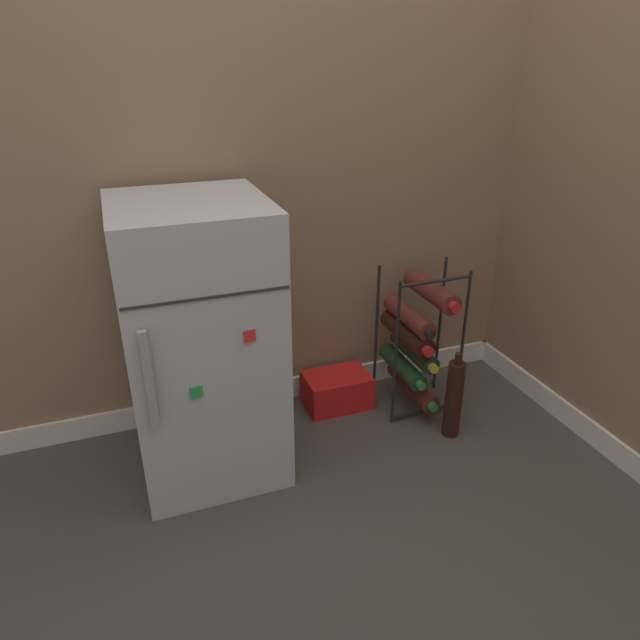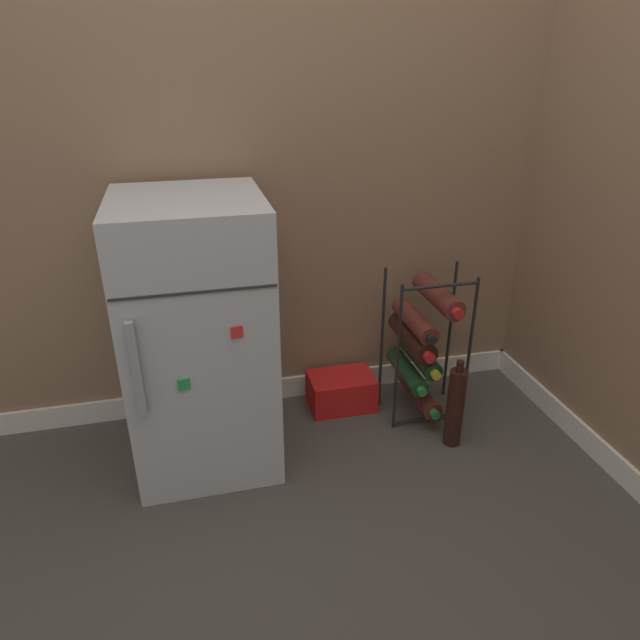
{
  "view_description": "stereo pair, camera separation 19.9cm",
  "coord_description": "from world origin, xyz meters",
  "px_view_note": "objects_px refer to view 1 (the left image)",
  "views": [
    {
      "loc": [
        -0.68,
        -1.25,
        1.32
      ],
      "look_at": [
        -0.06,
        0.44,
        0.46
      ],
      "focal_mm": 32.0,
      "sensor_mm": 36.0,
      "label": 1
    },
    {
      "loc": [
        -0.49,
        -1.31,
        1.32
      ],
      "look_at": [
        -0.06,
        0.44,
        0.46
      ],
      "focal_mm": 32.0,
      "sensor_mm": 36.0,
      "label": 2
    }
  ],
  "objects_px": {
    "soda_box": "(337,390)",
    "loose_bottle_floor": "(454,399)",
    "wine_rack": "(414,339)",
    "mini_fridge": "(201,342)"
  },
  "relations": [
    {
      "from": "wine_rack",
      "to": "loose_bottle_floor",
      "type": "height_order",
      "value": "wine_rack"
    },
    {
      "from": "wine_rack",
      "to": "soda_box",
      "type": "distance_m",
      "value": 0.38
    },
    {
      "from": "soda_box",
      "to": "loose_bottle_floor",
      "type": "height_order",
      "value": "loose_bottle_floor"
    },
    {
      "from": "soda_box",
      "to": "loose_bottle_floor",
      "type": "bearing_deg",
      "value": -45.33
    },
    {
      "from": "wine_rack",
      "to": "loose_bottle_floor",
      "type": "xyz_separation_m",
      "value": [
        0.06,
        -0.22,
        -0.15
      ]
    },
    {
      "from": "loose_bottle_floor",
      "to": "mini_fridge",
      "type": "bearing_deg",
      "value": 168.67
    },
    {
      "from": "wine_rack",
      "to": "mini_fridge",
      "type": "bearing_deg",
      "value": -176.76
    },
    {
      "from": "wine_rack",
      "to": "loose_bottle_floor",
      "type": "distance_m",
      "value": 0.27
    },
    {
      "from": "wine_rack",
      "to": "soda_box",
      "type": "xyz_separation_m",
      "value": [
        -0.27,
        0.11,
        -0.24
      ]
    },
    {
      "from": "soda_box",
      "to": "loose_bottle_floor",
      "type": "xyz_separation_m",
      "value": [
        0.33,
        -0.33,
        0.09
      ]
    }
  ]
}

